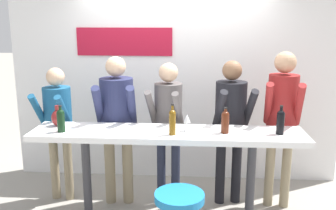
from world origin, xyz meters
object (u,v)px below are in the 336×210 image
at_px(wine_bottle_0, 172,121).
at_px(wine_bottle_3, 61,119).
at_px(person_center_right, 282,112).
at_px(wine_bottle_1, 225,121).
at_px(tasting_table, 167,146).
at_px(wine_bottle_2, 281,121).
at_px(person_far_left, 58,119).
at_px(decorative_vase, 58,118).
at_px(person_left, 117,115).
at_px(person_center_left, 168,117).
at_px(person_center, 231,117).
at_px(wine_glass_0, 187,119).

distance_m(wine_bottle_0, wine_bottle_3, 1.11).
xyz_separation_m(person_center_right, wine_bottle_1, (-0.67, -0.53, 0.03)).
bearing_deg(tasting_table, wine_bottle_2, -1.14).
height_order(person_far_left, wine_bottle_1, person_far_left).
relative_size(tasting_table, decorative_vase, 12.49).
distance_m(person_left, wine_bottle_1, 1.28).
height_order(person_left, wine_bottle_1, person_left).
bearing_deg(wine_bottle_3, person_left, 52.18).
bearing_deg(person_left, person_center_left, 2.15).
distance_m(tasting_table, decorative_vase, 1.20).
bearing_deg(tasting_table, decorative_vase, 174.64).
bearing_deg(person_center, person_center_left, 170.70).
xyz_separation_m(person_far_left, wine_bottle_1, (1.89, -0.54, 0.17)).
relative_size(person_center_left, wine_bottle_1, 6.41).
height_order(wine_bottle_0, decorative_vase, wine_bottle_0).
height_order(tasting_table, wine_bottle_1, wine_bottle_1).
bearing_deg(wine_bottle_2, person_center_left, 153.37).
height_order(tasting_table, person_center, person_center).
relative_size(wine_bottle_1, wine_glass_0, 1.47).
relative_size(tasting_table, person_center_right, 1.52).
relative_size(tasting_table, person_center, 1.62).
distance_m(person_center_right, decorative_vase, 2.44).
bearing_deg(tasting_table, wine_bottle_3, -174.68).
bearing_deg(decorative_vase, wine_glass_0, -3.60).
distance_m(person_center_right, wine_bottle_3, 2.37).
height_order(person_left, wine_glass_0, person_left).
height_order(person_far_left, wine_glass_0, person_far_left).
xyz_separation_m(wine_bottle_1, decorative_vase, (-1.74, 0.13, -0.03)).
xyz_separation_m(person_center_left, person_center, (0.71, 0.01, 0.01)).
height_order(person_left, wine_bottle_3, person_left).
bearing_deg(wine_bottle_2, person_left, 163.86).
distance_m(person_left, person_center, 1.29).
relative_size(person_left, wine_bottle_3, 6.45).
bearing_deg(wine_bottle_0, person_center_left, 97.57).
bearing_deg(wine_bottle_0, wine_bottle_3, 179.12).
bearing_deg(person_center_right, wine_bottle_1, -132.26).
distance_m(wine_bottle_0, wine_bottle_2, 1.05).
relative_size(person_center_left, wine_bottle_2, 5.79).
height_order(tasting_table, person_center_left, person_center_left).
xyz_separation_m(person_far_left, person_center_left, (1.29, 0.03, 0.04)).
distance_m(wine_glass_0, decorative_vase, 1.36).
distance_m(person_far_left, wine_bottle_2, 2.49).
bearing_deg(wine_bottle_1, person_far_left, 164.07).
bearing_deg(person_far_left, wine_bottle_1, -10.45).
bearing_deg(wine_bottle_1, person_center, 79.32).
distance_m(person_center_right, wine_bottle_0, 1.34).
distance_m(tasting_table, person_far_left, 1.43).
bearing_deg(wine_bottle_2, tasting_table, 178.86).
xyz_separation_m(wine_bottle_2, decorative_vase, (-2.27, 0.13, -0.05)).
height_order(wine_bottle_0, wine_bottle_3, wine_bottle_0).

